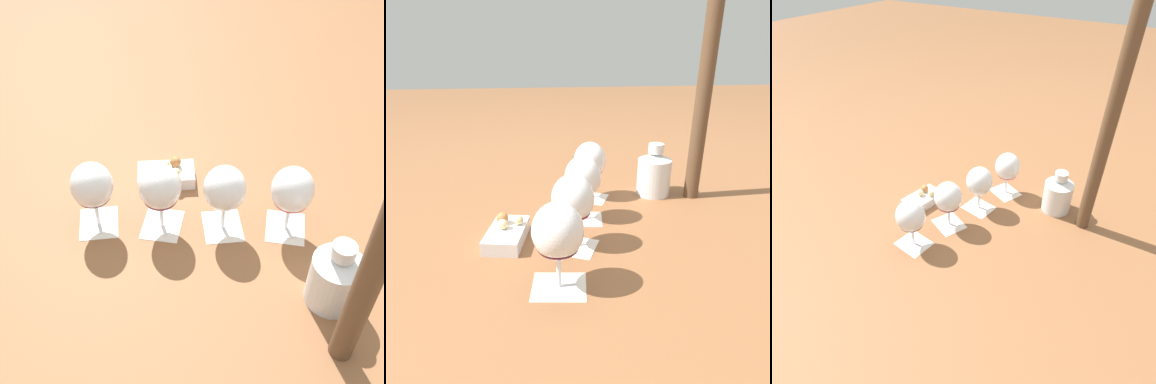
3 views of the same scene
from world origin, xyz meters
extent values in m
plane|color=brown|center=(0.00, 0.00, 0.00)|extent=(8.00, 8.00, 0.00)
cube|color=silver|center=(-0.22, 0.07, 0.00)|extent=(0.13, 0.14, 0.00)
cube|color=silver|center=(-0.07, 0.02, 0.00)|extent=(0.11, 0.12, 0.00)
cube|color=silver|center=(0.07, -0.02, 0.00)|extent=(0.13, 0.14, 0.00)
cube|color=silver|center=(0.22, -0.07, 0.00)|extent=(0.11, 0.12, 0.00)
cylinder|color=white|center=(-0.22, 0.07, 0.00)|extent=(0.07, 0.07, 0.01)
cylinder|color=white|center=(-0.22, 0.07, 0.04)|extent=(0.01, 0.01, 0.07)
ellipsoid|color=white|center=(-0.22, 0.07, 0.13)|extent=(0.10, 0.10, 0.11)
ellipsoid|color=#CF555F|center=(-0.22, 0.07, 0.09)|extent=(0.08, 0.08, 0.03)
cylinder|color=white|center=(-0.07, 0.02, 0.00)|extent=(0.07, 0.07, 0.01)
cylinder|color=white|center=(-0.07, 0.02, 0.04)|extent=(0.01, 0.01, 0.07)
ellipsoid|color=white|center=(-0.07, 0.02, 0.13)|extent=(0.10, 0.10, 0.11)
ellipsoid|color=maroon|center=(-0.07, 0.02, 0.10)|extent=(0.08, 0.08, 0.05)
cylinder|color=white|center=(0.07, -0.02, 0.00)|extent=(0.07, 0.07, 0.01)
cylinder|color=white|center=(0.07, -0.02, 0.04)|extent=(0.01, 0.01, 0.07)
ellipsoid|color=white|center=(0.07, -0.02, 0.13)|extent=(0.10, 0.10, 0.11)
ellipsoid|color=maroon|center=(0.07, -0.02, 0.09)|extent=(0.08, 0.08, 0.03)
cylinder|color=white|center=(0.22, -0.07, 0.00)|extent=(0.07, 0.07, 0.01)
cylinder|color=white|center=(0.22, -0.07, 0.04)|extent=(0.01, 0.01, 0.07)
ellipsoid|color=white|center=(0.22, -0.07, 0.13)|extent=(0.10, 0.10, 0.11)
ellipsoid|color=#400717|center=(0.22, -0.07, 0.09)|extent=(0.08, 0.08, 0.04)
cylinder|color=silver|center=(-0.23, 0.28, 0.06)|extent=(0.11, 0.11, 0.12)
cone|color=silver|center=(-0.23, 0.28, 0.13)|extent=(0.11, 0.11, 0.02)
cylinder|color=silver|center=(-0.23, 0.28, 0.15)|extent=(0.05, 0.05, 0.03)
cube|color=silver|center=(0.02, -0.18, 0.02)|extent=(0.16, 0.11, 0.04)
sphere|color=beige|center=(0.02, -0.19, 0.05)|extent=(0.03, 0.03, 0.03)
sphere|color=#B2703D|center=(-0.01, -0.19, 0.05)|extent=(0.03, 0.03, 0.03)
sphere|color=beige|center=(0.00, -0.15, 0.05)|extent=(0.02, 0.02, 0.02)
camera|label=1|loc=(0.21, 0.77, 0.87)|focal=45.00mm
camera|label=2|loc=(0.78, -0.11, 0.43)|focal=32.00mm
camera|label=3|loc=(0.84, 0.52, 0.86)|focal=32.00mm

